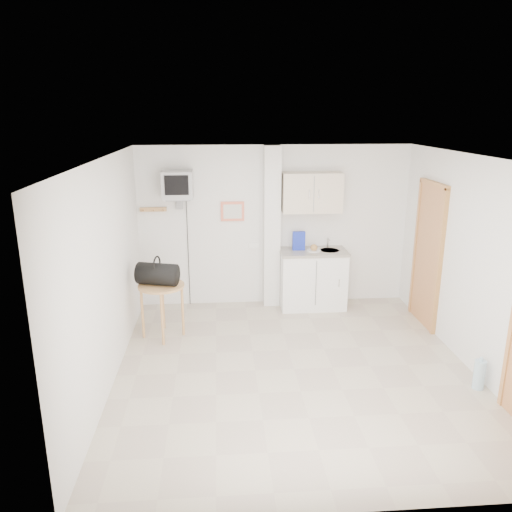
{
  "coord_description": "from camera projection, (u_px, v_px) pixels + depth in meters",
  "views": [
    {
      "loc": [
        -0.87,
        -5.32,
        2.97
      ],
      "look_at": [
        -0.41,
        0.6,
        1.25
      ],
      "focal_mm": 35.0,
      "sensor_mm": 36.0,
      "label": 1
    }
  ],
  "objects": [
    {
      "name": "water_bottle",
      "position": [
        479.0,
        375.0,
        5.52
      ],
      "size": [
        0.13,
        0.13,
        0.38
      ],
      "color": "#A2C5D7",
      "rests_on": "ground"
    },
    {
      "name": "ground",
      "position": [
        294.0,
        369.0,
        5.98
      ],
      "size": [
        4.5,
        4.5,
        0.0
      ],
      "primitive_type": "plane",
      "color": "#B8AB94",
      "rests_on": "ground"
    },
    {
      "name": "round_table",
      "position": [
        162.0,
        292.0,
        6.69
      ],
      "size": [
        0.62,
        0.62,
        0.75
      ],
      "rotation": [
        0.0,
        0.0,
        0.08
      ],
      "color": "#C47E49",
      "rests_on": "ground"
    },
    {
      "name": "kitchenette",
      "position": [
        312.0,
        257.0,
        7.72
      ],
      "size": [
        1.03,
        0.58,
        2.1
      ],
      "color": "white",
      "rests_on": "ground"
    },
    {
      "name": "crt_television",
      "position": [
        178.0,
        186.0,
        7.28
      ],
      "size": [
        0.44,
        0.45,
        2.15
      ],
      "color": "slate",
      "rests_on": "ground"
    },
    {
      "name": "room_envelope",
      "position": [
        317.0,
        243.0,
        5.66
      ],
      "size": [
        4.24,
        4.54,
        2.55
      ],
      "color": "white",
      "rests_on": "ground"
    },
    {
      "name": "duffel_bag",
      "position": [
        157.0,
        274.0,
        6.63
      ],
      "size": [
        0.6,
        0.43,
        0.4
      ],
      "rotation": [
        0.0,
        0.0,
        -0.28
      ],
      "color": "black",
      "rests_on": "round_table"
    }
  ]
}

